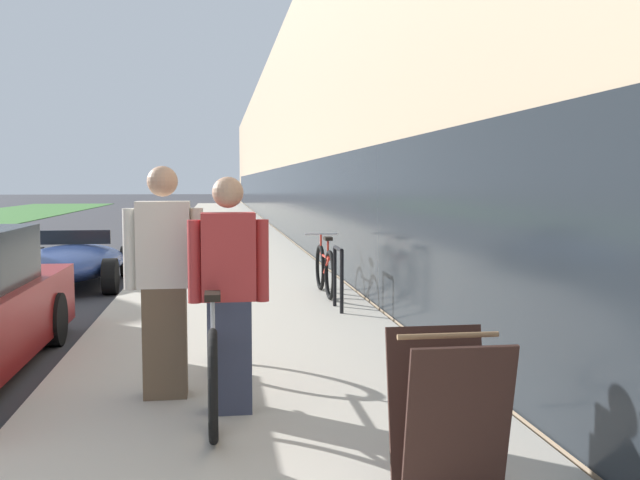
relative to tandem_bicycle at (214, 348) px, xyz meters
The scene contains 9 objects.
sidewalk_slab 18.52m from the tandem_bicycle, 88.92° to the left, with size 3.62×70.00×0.14m.
storefront_facade 27.62m from the tandem_bicycle, 74.81° to the left, with size 10.01×70.00×6.94m.
tandem_bicycle is the anchor object (origin of this frame).
person_rider 0.60m from the tandem_bicycle, 70.81° to the right, with size 0.59×0.23×1.74m.
person_bystander 0.65m from the tandem_bicycle, 163.06° to the left, with size 0.62×0.24×1.83m.
bike_rack_hoop 4.07m from the tandem_bicycle, 66.37° to the left, with size 0.05×0.60×0.84m.
cruiser_bike_nearest 5.29m from the tandem_bicycle, 71.84° to the left, with size 0.52×1.68×0.91m.
sandwich_board_sign 2.32m from the tandem_bicycle, 57.28° to the right, with size 0.56×0.56×0.90m.
vintage_roadster_curbside 7.95m from the tandem_bicycle, 108.65° to the left, with size 1.90×3.92×0.96m.
Camera 1 is at (4.90, -3.07, 1.84)m, focal length 40.00 mm.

